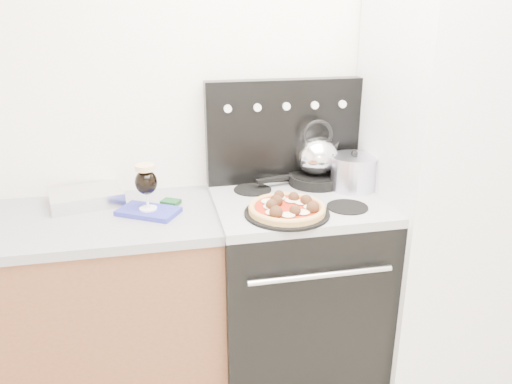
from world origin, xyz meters
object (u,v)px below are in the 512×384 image
object	(u,v)px
tea_kettle	(317,152)
base_cabinet	(58,316)
oven_mitt	(148,211)
pizza	(287,207)
stock_pot	(353,173)
beer_glass	(146,187)
stove_body	(295,290)
skillet	(316,179)
fridge	(441,184)
pizza_pan	(287,213)

from	to	relation	value
tea_kettle	base_cabinet	bearing A→B (deg)	-170.32
oven_mitt	pizza	distance (m)	0.60
stock_pot	beer_glass	bearing A→B (deg)	-176.17
beer_glass	stock_pot	bearing A→B (deg)	3.83
stove_body	tea_kettle	bearing A→B (deg)	51.01
stove_body	pizza	size ratio (longest dim) A/B	2.73
pizza	stove_body	bearing A→B (deg)	59.83
skillet	base_cabinet	bearing A→B (deg)	-173.09
stove_body	tea_kettle	world-z (taller)	tea_kettle
stove_body	pizza	bearing A→B (deg)	-120.17
base_cabinet	skillet	distance (m)	1.36
pizza	tea_kettle	bearing A→B (deg)	55.09
fridge	beer_glass	xyz separation A→B (m)	(-1.37, 0.03, 0.07)
oven_mitt	pizza	size ratio (longest dim) A/B	0.79
stove_body	skillet	bearing A→B (deg)	51.01
pizza	fridge	bearing A→B (deg)	10.20
stove_body	skillet	size ratio (longest dim) A/B	3.31
skillet	oven_mitt	bearing A→B (deg)	-168.22
fridge	tea_kettle	distance (m)	0.61
oven_mitt	tea_kettle	xyz separation A→B (m)	(0.81, 0.17, 0.17)
base_cabinet	pizza_pan	xyz separation A→B (m)	(1.01, -0.19, 0.50)
base_cabinet	skillet	xyz separation A→B (m)	(1.25, 0.15, 0.51)
beer_glass	skillet	bearing A→B (deg)	11.78
oven_mitt	stock_pot	size ratio (longest dim) A/B	1.20
stove_body	pizza	xyz separation A→B (m)	(-0.10, -0.17, 0.51)
fridge	stock_pot	xyz separation A→B (m)	(-0.41, 0.10, 0.05)
stove_body	pizza	distance (m)	0.55
fridge	skillet	distance (m)	0.59
pizza_pan	base_cabinet	bearing A→B (deg)	169.11
tea_kettle	beer_glass	bearing A→B (deg)	-165.44
base_cabinet	tea_kettle	xyz separation A→B (m)	(1.25, 0.15, 0.65)
fridge	tea_kettle	xyz separation A→B (m)	(-0.56, 0.20, 0.13)
pizza_pan	skillet	xyz separation A→B (m)	(0.24, 0.34, 0.02)
beer_glass	tea_kettle	bearing A→B (deg)	11.78
fridge	beer_glass	distance (m)	1.37
beer_glass	pizza_pan	xyz separation A→B (m)	(0.57, -0.18, -0.10)
beer_glass	tea_kettle	distance (m)	0.83
fridge	oven_mitt	bearing A→B (deg)	178.67
stove_body	oven_mitt	xyz separation A→B (m)	(-0.67, 0.01, 0.47)
beer_glass	skillet	xyz separation A→B (m)	(0.81, 0.17, -0.08)
stove_body	oven_mitt	size ratio (longest dim) A/B	3.45
skillet	tea_kettle	xyz separation A→B (m)	(0.00, 0.00, 0.14)
beer_glass	tea_kettle	xyz separation A→B (m)	(0.81, 0.17, 0.06)
pizza_pan	skillet	size ratio (longest dim) A/B	1.36
oven_mitt	tea_kettle	bearing A→B (deg)	11.78
pizza_pan	pizza	size ratio (longest dim) A/B	1.12
base_cabinet	tea_kettle	world-z (taller)	tea_kettle
pizza_pan	stock_pot	bearing A→B (deg)	31.57
base_cabinet	oven_mitt	world-z (taller)	oven_mitt
fridge	base_cabinet	bearing A→B (deg)	178.41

